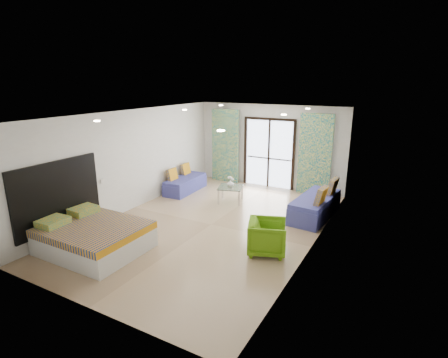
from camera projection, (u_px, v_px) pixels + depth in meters
The scene contains 24 objects.
floor at pixel (211, 224), 8.64m from camera, with size 5.00×7.50×0.01m, color #977A5A, non-canonical shape.
ceiling at pixel (210, 114), 7.90m from camera, with size 5.00×7.50×0.01m, color silver, non-canonical shape.
wall_back at pixel (269, 146), 11.43m from camera, with size 5.00×0.01×2.70m, color silver, non-canonical shape.
wall_front at pixel (79, 229), 5.11m from camera, with size 5.00×0.01×2.70m, color silver, non-canonical shape.
wall_left at pixel (131, 160), 9.43m from camera, with size 0.01×7.50×2.70m, color silver, non-canonical shape.
wall_right at pixel (316, 187), 7.11m from camera, with size 0.01×7.50×2.70m, color silver, non-canonical shape.
balcony_door at pixel (269, 149), 11.43m from camera, with size 1.76×0.08×2.28m.
balcony_rail at pixel (269, 158), 11.52m from camera, with size 1.52×0.03×0.04m, color #595451.
curtain_left at pixel (225, 146), 12.03m from camera, with size 1.00×0.10×2.50m, color silver.
curtain_right at pixel (315, 155), 10.59m from camera, with size 1.00×0.10×2.50m, color silver.
downlight_a at pixel (97, 121), 6.87m from camera, with size 0.12×0.12×0.02m, color #FFE0B2.
downlight_b at pixel (221, 131), 5.58m from camera, with size 0.12×0.12×0.02m, color #FFE0B2.
downlight_c at pixel (185, 110), 9.40m from camera, with size 0.12×0.12×0.02m, color #FFE0B2.
downlight_d at pixel (284, 115), 8.10m from camera, with size 0.12×0.12×0.02m, color #FFE0B2.
downlight_e at pixel (221, 105), 11.09m from camera, with size 0.12×0.12×0.02m, color #FFE0B2.
downlight_f at pixel (308, 109), 9.79m from camera, with size 0.12×0.12×0.02m, color #FFE0B2.
headboard at pixel (58, 195), 7.53m from camera, with size 0.06×2.10×1.50m, color black.
switch_plate at pixel (102, 181), 8.59m from camera, with size 0.02×0.10×0.10m, color silver.
bed at pixel (93, 237), 7.28m from camera, with size 2.02×1.65×0.70m.
daybed_left at pixel (185, 183), 11.16m from camera, with size 0.72×1.68×0.82m.
daybed_right at pixel (316, 206), 9.06m from camera, with size 0.92×2.04×0.98m.
coffee_table at pixel (231, 189), 10.15m from camera, with size 0.86×0.86×0.79m.
vase at pixel (230, 184), 10.13m from camera, with size 0.19×0.20×0.19m, color white.
armchair at pixel (267, 235), 7.14m from camera, with size 0.75×0.70×0.77m, color #599312.
Camera 1 is at (4.13, -6.86, 3.45)m, focal length 28.00 mm.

